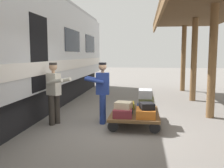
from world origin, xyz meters
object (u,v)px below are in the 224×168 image
at_px(suitcase_navy_fabric, 146,109).
at_px(suitcase_cream_canvas, 123,105).
at_px(suitcase_burgundy_valise, 123,112).
at_px(porter_by_door, 54,91).
at_px(suitcase_teal_softside, 124,107).
at_px(suitcase_black_hardshell, 147,106).
at_px(luggage_cart, 135,114).
at_px(suitcase_gray_aluminum, 145,94).
at_px(suitcase_olive_duffel, 146,102).
at_px(suitcase_orange_carryall, 146,113).
at_px(suitcase_slate_roller, 146,105).
at_px(porter_in_overalls, 102,91).
at_px(suitcase_yellow_case, 126,105).

height_order(suitcase_navy_fabric, suitcase_cream_canvas, suitcase_cream_canvas).
bearing_deg(suitcase_burgundy_valise, porter_by_door, -6.76).
distance_m(suitcase_teal_softside, suitcase_black_hardshell, 0.83).
bearing_deg(luggage_cart, porter_by_door, 7.50).
bearing_deg(suitcase_navy_fabric, suitcase_gray_aluminum, -20.47).
distance_m(suitcase_teal_softside, porter_by_door, 1.98).
bearing_deg(suitcase_teal_softside, suitcase_olive_duffel, 176.91).
relative_size(suitcase_teal_softside, suitcase_black_hardshell, 1.31).
height_order(suitcase_orange_carryall, suitcase_olive_duffel, suitcase_olive_duffel).
bearing_deg(suitcase_cream_canvas, suitcase_black_hardshell, 176.73).
bearing_deg(suitcase_slate_roller, suitcase_teal_softside, 41.48).
bearing_deg(suitcase_burgundy_valise, suitcase_slate_roller, -119.49).
relative_size(suitcase_olive_duffel, suitcase_black_hardshell, 1.30).
distance_m(suitcase_olive_duffel, suitcase_gray_aluminum, 0.22).
height_order(suitcase_gray_aluminum, porter_in_overalls, porter_in_overalls).
xyz_separation_m(suitcase_navy_fabric, suitcase_olive_duffel, (-0.02, 0.03, 0.20)).
relative_size(suitcase_navy_fabric, suitcase_black_hardshell, 1.63).
distance_m(suitcase_cream_canvas, porter_by_door, 1.95).
relative_size(suitcase_teal_softside, suitcase_orange_carryall, 0.77).
bearing_deg(suitcase_teal_softside, suitcase_gray_aluminum, -179.35).
bearing_deg(suitcase_yellow_case, suitcase_cream_canvas, 90.75).
distance_m(suitcase_slate_roller, suitcase_black_hardshell, 1.06).
bearing_deg(suitcase_gray_aluminum, luggage_cart, 1.34).
bearing_deg(suitcase_gray_aluminum, suitcase_navy_fabric, 159.53).
height_order(suitcase_burgundy_valise, suitcase_orange_carryall, suitcase_orange_carryall).
bearing_deg(suitcase_slate_roller, suitcase_black_hardshell, 91.64).
distance_m(suitcase_burgundy_valise, suitcase_cream_canvas, 0.19).
xyz_separation_m(suitcase_cream_canvas, suitcase_black_hardshell, (-0.60, 0.03, 0.00)).
bearing_deg(suitcase_cream_canvas, suitcase_gray_aluminum, -137.74).
xyz_separation_m(suitcase_navy_fabric, porter_by_door, (2.48, 0.29, 0.48)).
distance_m(porter_in_overalls, porter_by_door, 1.30).
xyz_separation_m(suitcase_navy_fabric, suitcase_gray_aluminum, (0.02, -0.01, 0.42)).
relative_size(luggage_cart, suitcase_black_hardshell, 4.95).
distance_m(suitcase_navy_fabric, suitcase_gray_aluminum, 0.42).
xyz_separation_m(suitcase_teal_softside, suitcase_slate_roller, (-0.58, -0.51, -0.03)).
height_order(suitcase_slate_roller, suitcase_black_hardshell, suitcase_black_hardshell).
distance_m(suitcase_burgundy_valise, suitcase_teal_softside, 0.51).
xyz_separation_m(suitcase_cream_canvas, suitcase_olive_duffel, (-0.59, -0.46, 0.02)).
distance_m(suitcase_burgundy_valise, porter_in_overalls, 0.95).
bearing_deg(suitcase_gray_aluminum, suitcase_yellow_case, -41.98).
relative_size(suitcase_gray_aluminum, porter_by_door, 0.32).
bearing_deg(suitcase_yellow_case, suitcase_slate_roller, 180.00).
height_order(suitcase_black_hardshell, porter_in_overalls, porter_in_overalls).
bearing_deg(luggage_cart, suitcase_navy_fabric, 180.00).
relative_size(suitcase_burgundy_valise, suitcase_teal_softside, 1.22).
relative_size(suitcase_cream_canvas, suitcase_olive_duffel, 0.82).
relative_size(suitcase_black_hardshell, suitcase_gray_aluminum, 0.69).
xyz_separation_m(luggage_cart, suitcase_olive_duffel, (-0.31, 0.03, 0.35)).
bearing_deg(suitcase_olive_duffel, suitcase_yellow_case, -42.31).
bearing_deg(suitcase_navy_fabric, luggage_cart, 0.00).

